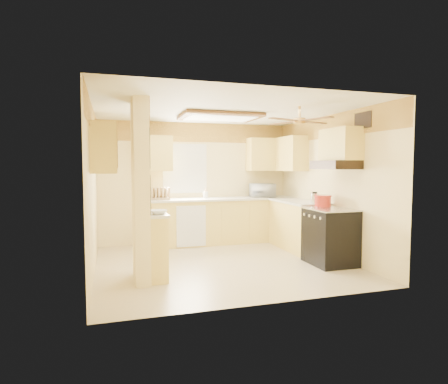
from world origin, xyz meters
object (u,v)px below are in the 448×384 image
object	(u,v)px
bowl	(159,212)
kettle	(315,198)
stove	(330,236)
microwave	(262,190)
dutch_oven	(323,201)

from	to	relation	value
bowl	kettle	distance (m)	2.91
stove	bowl	xyz separation A→B (m)	(-2.79, -0.11, 0.51)
stove	microwave	distance (m)	2.24
stove	kettle	size ratio (longest dim) A/B	4.43
microwave	kettle	bearing A→B (deg)	111.65
microwave	stove	bearing A→B (deg)	107.24
microwave	bowl	world-z (taller)	microwave
stove	kettle	distance (m)	0.82
stove	dutch_oven	bearing A→B (deg)	83.81
stove	dutch_oven	xyz separation A→B (m)	(0.03, 0.29, 0.55)
microwave	dutch_oven	bearing A→B (deg)	109.41
kettle	stove	bearing A→B (deg)	-94.22
kettle	microwave	bearing A→B (deg)	102.45
stove	kettle	xyz separation A→B (m)	(0.04, 0.58, 0.58)
dutch_oven	kettle	xyz separation A→B (m)	(0.01, 0.29, 0.02)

